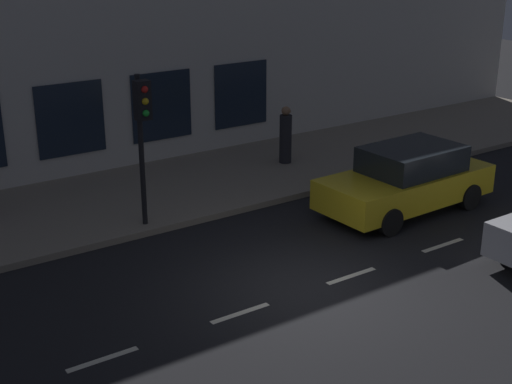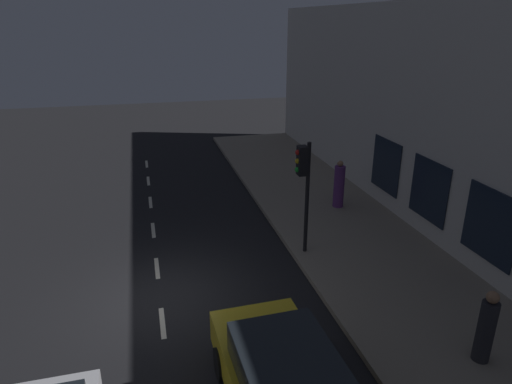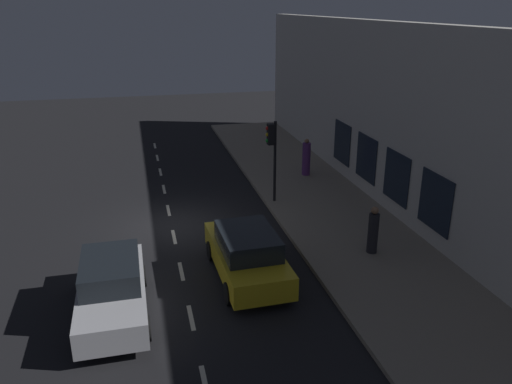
# 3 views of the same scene
# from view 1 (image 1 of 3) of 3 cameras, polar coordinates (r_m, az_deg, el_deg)

# --- Properties ---
(ground_plane) EXTENTS (60.00, 60.00, 0.00)m
(ground_plane) POSITION_cam_1_polar(r_m,az_deg,el_deg) (13.93, 4.33, -7.59)
(ground_plane) COLOR black
(sidewalk) EXTENTS (4.50, 32.00, 0.15)m
(sidewalk) POSITION_cam_1_polar(r_m,az_deg,el_deg) (18.76, -7.62, -0.03)
(sidewalk) COLOR gray
(sidewalk) RESTS_ON ground
(building_facade) EXTENTS (0.65, 32.00, 7.30)m
(building_facade) POSITION_cam_1_polar(r_m,az_deg,el_deg) (20.16, -11.47, 11.63)
(building_facade) COLOR beige
(building_facade) RESTS_ON ground
(lane_centre_line) EXTENTS (0.12, 27.20, 0.01)m
(lane_centre_line) POSITION_cam_1_polar(r_m,az_deg,el_deg) (14.51, 7.44, -6.50)
(lane_centre_line) COLOR beige
(lane_centre_line) RESTS_ON ground
(traffic_light) EXTENTS (0.46, 0.32, 3.38)m
(traffic_light) POSITION_cam_1_polar(r_m,az_deg,el_deg) (15.78, -8.87, 5.62)
(traffic_light) COLOR black
(traffic_light) RESTS_ON sidewalk
(parked_car_0) EXTENTS (2.01, 4.44, 1.58)m
(parked_car_0) POSITION_cam_1_polar(r_m,az_deg,el_deg) (17.72, 11.68, 0.97)
(parked_car_0) COLOR gold
(parked_car_0) RESTS_ON ground
(pedestrian_1) EXTENTS (0.45, 0.45, 1.62)m
(pedestrian_1) POSITION_cam_1_polar(r_m,az_deg,el_deg) (20.54, 2.32, 4.35)
(pedestrian_1) COLOR #232328
(pedestrian_1) RESTS_ON sidewalk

